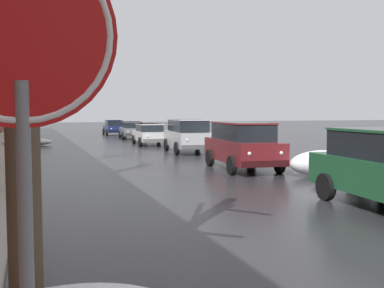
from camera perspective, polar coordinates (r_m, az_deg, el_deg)
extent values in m
ellipsoid|color=white|center=(16.22, 16.11, -2.34)|extent=(2.47, 1.16, 0.90)
ellipsoid|color=white|center=(16.58, 17.64, -3.06)|extent=(0.51, 0.42, 0.42)
ellipsoid|color=white|center=(31.26, -20.12, 0.23)|extent=(3.16, 1.16, 0.52)
ellipsoid|color=white|center=(31.44, -19.66, 0.29)|extent=(0.65, 0.54, 0.54)
ellipsoid|color=white|center=(14.37, 21.89, -4.07)|extent=(1.76, 1.04, 0.50)
ellipsoid|color=white|center=(14.51, 21.76, -4.15)|extent=(0.51, 0.42, 0.42)
cylinder|color=#4C3D2D|center=(12.96, -20.32, 9.18)|extent=(0.36, 0.36, 6.85)
cylinder|color=#4C3D2D|center=(13.73, -18.13, 11.17)|extent=(1.15, 1.50, 1.13)
cylinder|color=#423323|center=(17.90, -20.19, 7.57)|extent=(0.31, 0.31, 6.76)
cylinder|color=#423323|center=(18.46, -18.11, 16.91)|extent=(1.51, 0.36, 0.87)
cylinder|color=#423323|center=(18.93, -21.05, 14.00)|extent=(0.55, 1.62, 1.47)
cube|color=black|center=(12.98, 18.14, -3.89)|extent=(1.79, 0.26, 0.22)
cylinder|color=black|center=(11.81, 16.57, -5.22)|extent=(0.23, 0.69, 0.68)
cube|color=maroon|center=(17.44, 6.40, -0.80)|extent=(2.21, 4.58, 0.80)
cube|color=black|center=(17.43, 6.37, 1.63)|extent=(1.83, 3.23, 0.68)
cube|color=maroon|center=(17.42, 6.38, 2.65)|extent=(1.87, 3.30, 0.06)
cube|color=black|center=(15.47, 9.21, -2.49)|extent=(1.75, 0.29, 0.22)
cube|color=black|center=(19.50, 4.16, -1.10)|extent=(1.75, 0.29, 0.22)
cylinder|color=black|center=(16.57, 11.01, -2.49)|extent=(0.25, 0.69, 0.68)
cylinder|color=black|center=(15.89, 5.05, -2.72)|extent=(0.25, 0.69, 0.68)
cylinder|color=black|center=(19.08, 7.51, -1.60)|extent=(0.25, 0.69, 0.68)
cylinder|color=black|center=(18.49, 2.25, -1.75)|extent=(0.25, 0.69, 0.68)
sphere|color=silver|center=(15.65, 11.21, -1.12)|extent=(0.14, 0.14, 0.14)
sphere|color=silver|center=(15.19, 7.26, -1.23)|extent=(0.14, 0.14, 0.14)
cube|color=#B7B7BC|center=(24.76, -0.54, 0.66)|extent=(2.28, 4.80, 0.80)
cube|color=black|center=(24.77, -0.57, 2.37)|extent=(1.89, 3.39, 0.68)
cube|color=#B7B7BC|center=(24.76, -0.57, 3.09)|extent=(1.93, 3.46, 0.06)
cube|color=#525254|center=(22.58, 0.82, -0.39)|extent=(1.80, 0.30, 0.22)
cube|color=#525254|center=(26.98, -1.68, 0.34)|extent=(1.80, 0.30, 0.22)
cylinder|color=black|center=(23.64, 2.49, -0.48)|extent=(0.25, 0.69, 0.68)
cylinder|color=black|center=(23.17, -1.96, -0.57)|extent=(0.25, 0.69, 0.68)
cylinder|color=black|center=(26.41, 0.70, 0.00)|extent=(0.25, 0.69, 0.68)
cylinder|color=black|center=(25.99, -3.30, -0.07)|extent=(0.25, 0.69, 0.68)
sphere|color=silver|center=(22.69, 2.29, 0.54)|extent=(0.14, 0.14, 0.14)
sphere|color=silver|center=(22.38, -0.64, 0.50)|extent=(0.14, 0.14, 0.14)
cube|color=silver|center=(30.50, -5.35, 1.02)|extent=(1.99, 4.34, 0.60)
cube|color=black|center=(30.69, -5.43, 2.08)|extent=(1.63, 2.29, 0.52)
cube|color=silver|center=(30.68, -5.43, 2.51)|extent=(1.67, 2.34, 0.06)
cube|color=slate|center=(28.49, -4.55, 0.44)|extent=(1.71, 0.22, 0.22)
cube|color=slate|center=(32.54, -6.05, 0.88)|extent=(1.71, 0.22, 0.22)
cylinder|color=black|center=(29.42, -3.15, 0.33)|extent=(0.22, 0.61, 0.60)
cylinder|color=black|center=(29.07, -6.57, 0.27)|extent=(0.22, 0.61, 0.60)
cylinder|color=black|center=(31.98, -4.23, 0.63)|extent=(0.22, 0.61, 0.60)
cylinder|color=black|center=(31.66, -7.38, 0.57)|extent=(0.22, 0.61, 0.60)
sphere|color=silver|center=(28.56, -3.43, 0.98)|extent=(0.14, 0.14, 0.14)
sphere|color=silver|center=(28.33, -5.66, 0.94)|extent=(0.14, 0.14, 0.14)
cube|color=slate|center=(37.96, -7.59, 1.59)|extent=(2.13, 4.37, 0.60)
cube|color=black|center=(38.15, -7.64, 2.45)|extent=(1.70, 2.32, 0.52)
cube|color=slate|center=(38.14, -7.64, 2.79)|extent=(1.74, 2.37, 0.06)
cube|color=#303032|center=(35.92, -7.19, 1.17)|extent=(1.72, 0.28, 0.22)
cube|color=#303032|center=(40.01, -7.95, 1.46)|extent=(1.72, 0.28, 0.22)
cylinder|color=black|center=(36.80, -5.95, 1.06)|extent=(0.23, 0.61, 0.60)
cylinder|color=black|center=(36.57, -8.73, 1.02)|extent=(0.23, 0.61, 0.60)
cylinder|color=black|center=(39.39, -6.53, 1.26)|extent=(0.23, 0.61, 0.60)
cylinder|color=black|center=(39.18, -9.12, 1.21)|extent=(0.23, 0.61, 0.60)
sphere|color=silver|center=(35.96, -6.28, 1.60)|extent=(0.14, 0.14, 0.14)
sphere|color=silver|center=(35.81, -8.09, 1.57)|extent=(0.14, 0.14, 0.14)
cube|color=navy|center=(44.17, -9.83, 1.91)|extent=(1.85, 4.19, 0.60)
cube|color=black|center=(44.35, -9.88, 2.64)|extent=(1.54, 2.20, 0.52)
cube|color=navy|center=(44.35, -9.88, 2.94)|extent=(1.57, 2.25, 0.06)
cube|color=black|center=(42.18, -9.45, 1.57)|extent=(1.66, 0.18, 0.22)
cube|color=black|center=(46.17, -10.17, 1.78)|extent=(1.66, 0.18, 0.22)
cylinder|color=black|center=(43.04, -8.45, 1.47)|extent=(0.20, 0.61, 0.60)
cylinder|color=black|center=(42.80, -10.74, 1.43)|extent=(0.20, 0.61, 0.60)
cylinder|color=black|center=(45.57, -8.97, 1.61)|extent=(0.20, 0.61, 0.60)
cylinder|color=black|center=(45.34, -11.14, 1.57)|extent=(0.20, 0.61, 0.60)
sphere|color=silver|center=(42.22, -8.71, 1.94)|extent=(0.14, 0.14, 0.14)
sphere|color=silver|center=(42.06, -10.20, 1.91)|extent=(0.14, 0.14, 0.14)
cylinder|color=red|center=(1.94, -20.91, 13.12)|extent=(0.76, 0.05, 0.76)
torus|color=white|center=(1.94, -20.91, 13.12)|extent=(0.74, 0.06, 0.74)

